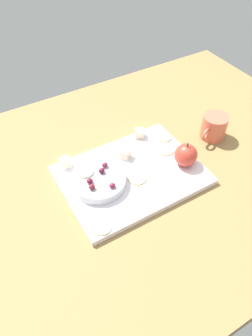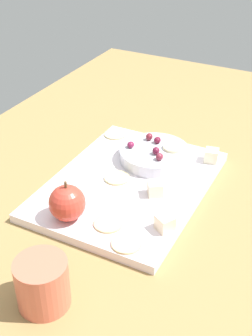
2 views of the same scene
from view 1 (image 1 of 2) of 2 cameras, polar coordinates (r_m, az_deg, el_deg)
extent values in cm
cube|color=olive|center=(93.15, -0.93, -2.34)|extent=(145.78, 95.03, 4.71)
cube|color=white|center=(90.28, 0.98, -1.31)|extent=(39.13, 28.90, 1.77)
cylinder|color=silver|center=(86.31, -4.99, -2.28)|extent=(15.06, 15.06, 2.60)
sphere|color=#C63C2E|center=(91.59, 10.69, 2.31)|extent=(6.62, 6.62, 6.62)
cylinder|color=brown|center=(88.97, 11.03, 4.12)|extent=(0.50, 0.50, 1.20)
cube|color=#F9F0C9|center=(92.28, -10.89, 1.00)|extent=(3.25, 3.25, 2.78)
cube|color=#F7E7C4|center=(100.17, 2.43, 6.25)|extent=(3.82, 3.82, 2.78)
cube|color=#F1E2C1|center=(93.16, -0.15, 2.58)|extent=(3.85, 3.85, 2.78)
cylinder|color=#D4BA84|center=(96.87, 7.07, 3.26)|extent=(5.15, 5.15, 0.40)
cylinder|color=beige|center=(78.62, -4.44, -10.45)|extent=(5.15, 5.15, 0.40)
cylinder|color=#D7BA85|center=(101.36, 6.79, 5.61)|extent=(5.15, 5.15, 0.40)
cylinder|color=#D5C386|center=(88.15, 2.05, -1.81)|extent=(5.15, 5.15, 0.40)
ellipsoid|color=maroon|center=(83.73, -6.52, -2.36)|extent=(1.68, 1.51, 1.43)
ellipsoid|color=maroon|center=(86.07, -4.51, -0.34)|extent=(1.68, 1.51, 1.59)
ellipsoid|color=maroon|center=(82.33, -2.49, -3.16)|extent=(1.68, 1.51, 1.35)
ellipsoid|color=maroon|center=(82.24, -6.15, -3.41)|extent=(1.68, 1.51, 1.59)
ellipsoid|color=maroon|center=(87.36, -3.83, 0.55)|extent=(1.68, 1.51, 1.51)
cylinder|color=#F1E8B3|center=(86.72, -7.33, -0.68)|extent=(4.49, 4.49, 0.60)
cylinder|color=#DC684E|center=(105.29, 15.43, 7.27)|extent=(7.91, 7.91, 7.92)
torus|color=#DC684E|center=(101.44, 14.14, 5.86)|extent=(4.01, 2.25, 4.00)
camera|label=2|loc=(1.33, 24.01, 37.79)|focal=49.46mm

